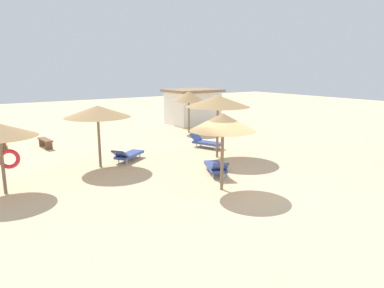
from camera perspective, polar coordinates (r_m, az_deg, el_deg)
name	(u,v)px	position (r m, az deg, el deg)	size (l,w,h in m)	color
ground_plane	(240,192)	(12.69, 7.76, -7.66)	(80.00, 80.00, 0.00)	#DBBA8C
parasol_0	(98,112)	(15.71, -15.03, 5.09)	(2.83, 2.83, 2.72)	#75604C
parasol_2	(223,122)	(12.26, 5.00, 3.52)	(2.33, 2.33, 2.77)	#75604C
parasol_3	(218,101)	(16.93, 4.20, 6.91)	(3.09, 3.09, 3.02)	#75604C
parasol_5	(189,96)	(23.72, -0.51, 7.70)	(2.23, 2.23, 2.79)	#75604C
lounger_0	(128,155)	(16.81, -10.34, -1.69)	(1.93, 1.59, 0.69)	#33478C
lounger_2	(216,167)	(14.54, 3.89, -3.69)	(1.39, 1.98, 0.71)	#33478C
lounger_3	(206,142)	(19.35, 2.21, 0.33)	(1.24, 1.98, 0.75)	#33478C
bench_0	(45,142)	(20.91, -22.62, 0.35)	(0.52, 1.53, 0.49)	brown
bench_1	(2,141)	(22.07, -28.39, 0.40)	(0.52, 1.53, 0.49)	brown
beach_cabana	(193,106)	(27.56, 0.10, 6.09)	(3.93, 3.25, 2.71)	white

